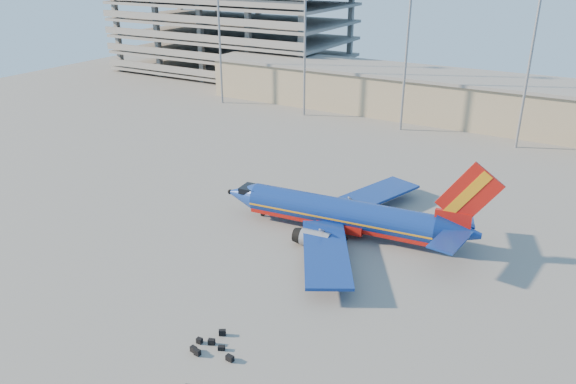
# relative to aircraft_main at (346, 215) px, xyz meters

# --- Properties ---
(ground) EXTENTS (220.00, 220.00, 0.00)m
(ground) POSITION_rel_aircraft_main_xyz_m (-3.59, -3.65, -2.29)
(ground) COLOR slate
(ground) RESTS_ON ground
(terminal_building) EXTENTS (122.00, 16.00, 8.50)m
(terminal_building) POSITION_rel_aircraft_main_xyz_m (6.41, 54.35, 2.03)
(terminal_building) COLOR gray
(terminal_building) RESTS_ON ground
(parking_garage) EXTENTS (62.00, 32.00, 21.40)m
(parking_garage) POSITION_rel_aircraft_main_xyz_m (-65.59, 70.40, 9.44)
(parking_garage) COLOR slate
(parking_garage) RESTS_ON ground
(light_mast_row) EXTENTS (101.60, 1.60, 28.65)m
(light_mast_row) POSITION_rel_aircraft_main_xyz_m (1.41, 42.35, 15.27)
(light_mast_row) COLOR gray
(light_mast_row) RESTS_ON ground
(aircraft_main) EXTENTS (31.59, 30.27, 10.70)m
(aircraft_main) POSITION_rel_aircraft_main_xyz_m (0.00, 0.00, 0.00)
(aircraft_main) COLOR navy
(aircraft_main) RESTS_ON ground
(luggage_pile) EXTENTS (4.02, 3.56, 0.52)m
(luggage_pile) POSITION_rel_aircraft_main_xyz_m (-0.78, -24.20, -2.05)
(luggage_pile) COLOR black
(luggage_pile) RESTS_ON ground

